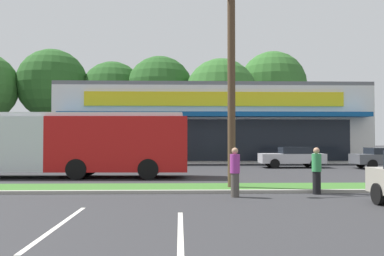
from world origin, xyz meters
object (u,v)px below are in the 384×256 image
pedestrian_by_pole (235,172)px  pedestrian_far (317,171)px  car_1 (292,157)px  car_3 (7,158)px  utility_pole (228,45)px  city_bus (64,143)px

pedestrian_by_pole → pedestrian_far: bearing=20.4°
pedestrian_by_pole → car_1: bearing=75.9°
car_3 → pedestrian_by_pole: size_ratio=2.80×
car_1 → pedestrian_far: (-2.82, -13.48, 0.10)m
pedestrian_by_pole → utility_pole: bearing=98.4°
pedestrian_by_pole → pedestrian_far: pedestrian_by_pole is taller
car_3 → utility_pole: bearing=-40.9°
car_3 → pedestrian_far: bearing=-38.0°
utility_pole → car_3: (-12.94, 11.23, -4.85)m
pedestrian_far → pedestrian_by_pole: bearing=31.8°
car_1 → car_3: 18.78m
utility_pole → car_3: utility_pole is taller
car_3 → pedestrian_far: 20.24m
car_1 → pedestrian_by_pole: pedestrian_by_pole is taller
city_bus → pedestrian_far: size_ratio=7.64×
car_1 → car_3: size_ratio=0.93×
car_1 → pedestrian_far: size_ratio=2.62×
pedestrian_by_pole → pedestrian_far: (2.99, 0.64, -0.00)m
city_bus → car_1: bearing=-152.2°
car_3 → pedestrian_far: (15.94, -12.47, 0.10)m
car_3 → pedestrian_by_pole: pedestrian_by_pole is taller
city_bus → pedestrian_far: bearing=149.2°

